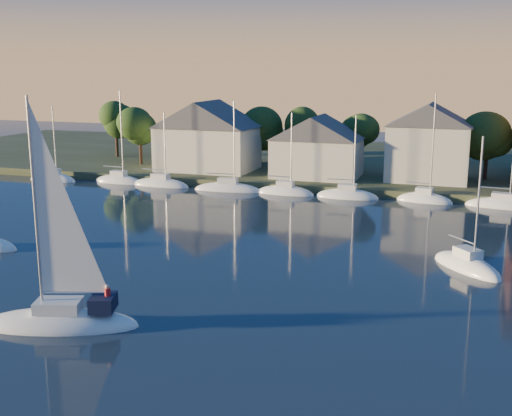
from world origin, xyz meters
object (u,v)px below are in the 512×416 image
at_px(clubhouse_west, 208,135).
at_px(clubhouse_centre, 317,146).
at_px(hero_sailboat, 62,317).
at_px(clubhouse_east, 429,141).
at_px(drifting_sailboat_right, 467,268).

height_order(clubhouse_west, clubhouse_centre, clubhouse_west).
distance_m(clubhouse_centre, hero_sailboat, 51.85).
distance_m(clubhouse_east, hero_sailboat, 56.57).
bearing_deg(drifting_sailboat_right, clubhouse_west, -173.84).
height_order(clubhouse_centre, hero_sailboat, hero_sailboat).
xyz_separation_m(hero_sailboat, drifting_sailboat_right, (22.92, 19.51, -0.52)).
bearing_deg(clubhouse_east, clubhouse_centre, -171.87).
xyz_separation_m(clubhouse_east, hero_sailboat, (-17.45, -53.54, -5.39)).
height_order(clubhouse_centre, clubhouse_east, clubhouse_east).
bearing_deg(clubhouse_west, clubhouse_east, 1.91).
bearing_deg(hero_sailboat, clubhouse_east, -125.93).
bearing_deg(clubhouse_west, drifting_sailboat_right, -42.96).
xyz_separation_m(clubhouse_centre, clubhouse_east, (14.00, 2.00, 0.87)).
bearing_deg(drifting_sailboat_right, clubhouse_centre, 170.41).
bearing_deg(clubhouse_east, hero_sailboat, -108.05).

